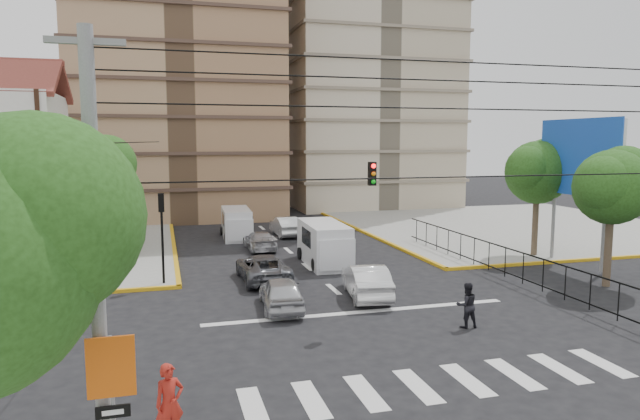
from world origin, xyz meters
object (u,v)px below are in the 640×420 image
object	(u,v)px
district_sign	(112,382)
pedestrian_sw_corner	(169,403)
van_left_lane	(237,224)
pedestrian_crosswalk	(467,305)
car_white_front_right	(366,281)
van_right_lane	(325,245)
car_silver_front_left	(281,293)
traffic_light_nw	(162,223)

from	to	relation	value
district_sign	pedestrian_sw_corner	size ratio (longest dim) A/B	1.73
van_left_lane	pedestrian_crosswalk	bearing A→B (deg)	-72.46
district_sign	car_white_front_right	world-z (taller)	district_sign
pedestrian_sw_corner	pedestrian_crosswalk	distance (m)	12.41
van_right_lane	car_white_front_right	size ratio (longest dim) A/B	1.16
car_white_front_right	pedestrian_crosswalk	world-z (taller)	pedestrian_crosswalk
district_sign	pedestrian_crosswalk	world-z (taller)	district_sign
van_left_lane	pedestrian_crosswalk	size ratio (longest dim) A/B	2.80
van_right_lane	car_silver_front_left	xyz separation A→B (m)	(-4.15, -7.69, -0.46)
car_white_front_right	district_sign	bearing A→B (deg)	61.08
district_sign	van_left_lane	distance (m)	30.27
car_white_front_right	car_silver_front_left	bearing A→B (deg)	19.79
traffic_light_nw	van_right_lane	world-z (taller)	traffic_light_nw
van_left_lane	pedestrian_crosswalk	world-z (taller)	van_left_lane
car_white_front_right	van_right_lane	bearing A→B (deg)	-81.43
traffic_light_nw	pedestrian_sw_corner	world-z (taller)	traffic_light_nw
van_right_lane	pedestrian_crosswalk	bearing A→B (deg)	-77.84
car_silver_front_left	car_white_front_right	xyz separation A→B (m)	(4.07, 0.76, 0.06)
van_right_lane	car_silver_front_left	size ratio (longest dim) A/B	1.31
van_right_lane	pedestrian_sw_corner	bearing A→B (deg)	-114.49
traffic_light_nw	pedestrian_crosswalk	distance (m)	14.73
district_sign	car_white_front_right	xyz separation A→B (m)	(9.83, 12.53, -1.69)
van_left_lane	pedestrian_sw_corner	bearing A→B (deg)	-97.73
van_left_lane	pedestrian_sw_corner	world-z (taller)	van_left_lane
pedestrian_sw_corner	van_right_lane	bearing A→B (deg)	45.28
van_right_lane	van_left_lane	size ratio (longest dim) A/B	1.10
car_white_front_right	pedestrian_sw_corner	size ratio (longest dim) A/B	2.49
van_right_lane	van_left_lane	bearing A→B (deg)	112.17
traffic_light_nw	pedestrian_sw_corner	size ratio (longest dim) A/B	2.38
traffic_light_nw	van_right_lane	size ratio (longest dim) A/B	0.82
van_left_lane	car_silver_front_left	distance (m)	17.84
district_sign	van_right_lane	bearing A→B (deg)	63.02
traffic_light_nw	car_silver_front_left	bearing A→B (deg)	-47.95
car_silver_front_left	traffic_light_nw	bearing A→B (deg)	-43.31
district_sign	pedestrian_crosswalk	size ratio (longest dim) A/B	1.84
car_silver_front_left	pedestrian_sw_corner	world-z (taller)	pedestrian_sw_corner
traffic_light_nw	pedestrian_crosswalk	xyz separation A→B (m)	(11.03, -9.50, -2.24)
district_sign	car_white_front_right	distance (m)	16.01
car_silver_front_left	car_white_front_right	size ratio (longest dim) A/B	0.89
van_left_lane	car_silver_front_left	xyz separation A→B (m)	(-0.43, -17.84, -0.35)
van_right_lane	district_sign	bearing A→B (deg)	-114.94
car_silver_front_left	pedestrian_sw_corner	distance (m)	11.08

